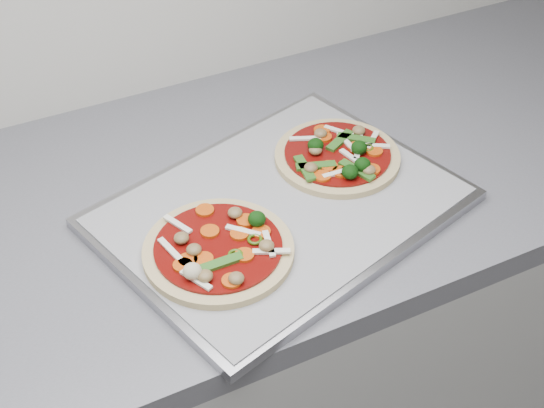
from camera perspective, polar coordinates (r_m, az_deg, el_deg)
name	(u,v)px	position (r m, az deg, el deg)	size (l,w,h in m)	color
countertop	(69,248)	(1.08, -15.01, -3.24)	(3.60, 0.60, 0.04)	slate
baking_tray	(281,209)	(1.06, 0.65, -0.38)	(0.48, 0.35, 0.02)	#99989E
parchment	(281,204)	(1.05, 0.66, -0.02)	(0.45, 0.33, 0.00)	gray
pizza_left	(219,249)	(0.97, -4.01, -3.43)	(0.28, 0.28, 0.03)	tan
pizza_right	(338,156)	(1.13, 5.02, 3.65)	(0.19, 0.19, 0.03)	tan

